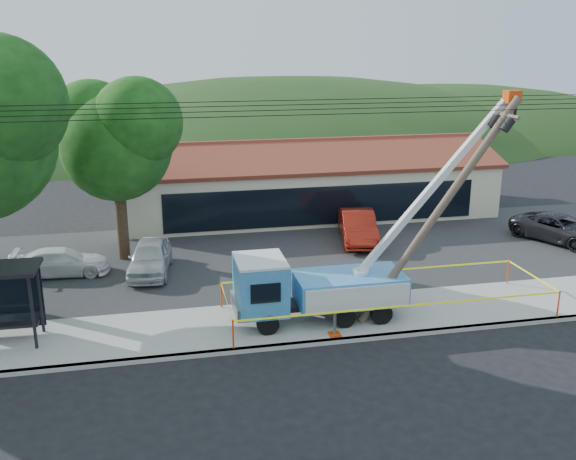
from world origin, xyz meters
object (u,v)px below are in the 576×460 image
(utility_truck, at_px, (317,284))
(car_silver, at_px, (151,275))
(leaning_pole, at_px, (445,201))
(car_white, at_px, (63,277))
(car_red, at_px, (357,243))
(car_dark, at_px, (558,243))

(utility_truck, xyz_separation_m, car_silver, (-6.22, 6.60, -1.57))
(leaning_pole, relative_size, car_white, 2.00)
(utility_truck, xyz_separation_m, car_red, (4.65, 9.17, -1.57))
(utility_truck, xyz_separation_m, car_dark, (15.21, 6.91, -1.57))
(utility_truck, relative_size, car_red, 2.18)
(utility_truck, bearing_deg, car_red, 63.13)
(car_silver, bearing_deg, leaning_pole, -26.25)
(utility_truck, xyz_separation_m, leaning_pole, (4.76, -0.61, 3.15))
(leaning_pole, bearing_deg, car_dark, 35.74)
(leaning_pole, bearing_deg, car_red, 90.65)
(car_white, bearing_deg, car_dark, -88.35)
(utility_truck, xyz_separation_m, car_white, (-10.19, 7.20, -1.57))
(utility_truck, distance_m, car_red, 10.40)
(leaning_pole, distance_m, car_dark, 13.72)
(car_white, bearing_deg, car_silver, -96.27)
(car_silver, height_order, car_dark, car_silver)
(utility_truck, relative_size, car_silver, 2.43)
(leaning_pole, relative_size, car_red, 1.72)
(car_silver, bearing_deg, car_white, 178.48)
(leaning_pole, xyz_separation_m, car_white, (-14.95, 7.81, -4.72))
(car_silver, xyz_separation_m, car_dark, (21.44, 0.31, 0.00))
(leaning_pole, distance_m, car_red, 10.87)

